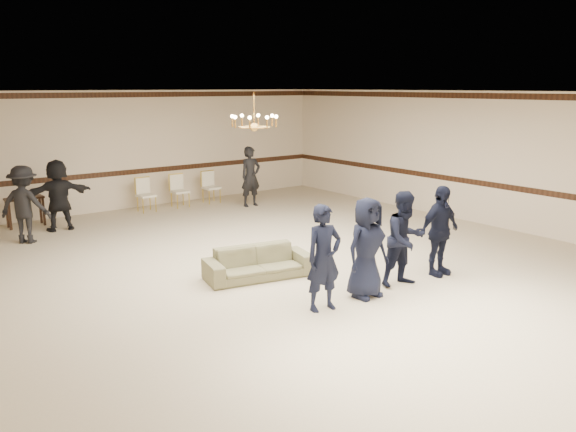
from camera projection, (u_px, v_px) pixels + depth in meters
name	position (u px, v px, depth m)	size (l,w,h in m)	color
room	(286.00, 184.00, 10.25)	(12.01, 14.01, 3.21)	beige
chair_rail	(133.00, 172.00, 15.80)	(12.00, 0.02, 0.14)	#341B0F
crown_molding	(128.00, 95.00, 15.34)	(12.00, 0.02, 0.14)	#341B0F
chandelier	(254.00, 110.00, 10.75)	(0.94, 0.94, 0.89)	#BA873B
boy_a	(324.00, 258.00, 8.54)	(0.59, 0.39, 1.62)	black
boy_b	(367.00, 248.00, 9.08)	(0.79, 0.52, 1.62)	black
boy_c	(405.00, 239.00, 9.61)	(0.79, 0.61, 1.62)	black
boy_d	(439.00, 231.00, 10.14)	(0.95, 0.40, 1.62)	black
settee	(258.00, 263.00, 10.10)	(1.87, 0.73, 0.55)	#6C6848
adult_left	(25.00, 205.00, 12.25)	(1.08, 0.62, 1.67)	black
adult_mid	(58.00, 195.00, 13.33)	(1.55, 0.49, 1.67)	black
adult_right	(251.00, 177.00, 16.04)	(0.61, 0.40, 1.67)	black
banquet_chair_left	(146.00, 195.00, 15.38)	(0.44, 0.44, 0.90)	#F2EBCC
banquet_chair_mid	(180.00, 191.00, 15.97)	(0.44, 0.44, 0.90)	#F2EBCC
banquet_chair_right	(211.00, 187.00, 16.57)	(0.44, 0.44, 0.90)	#F2EBCC
console_table	(25.00, 212.00, 13.78)	(0.85, 0.36, 0.72)	#301C10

